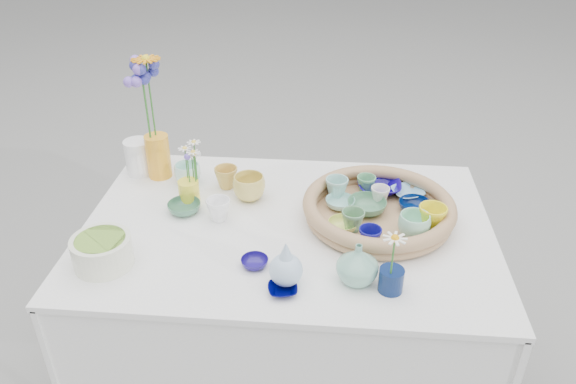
{
  "coord_description": "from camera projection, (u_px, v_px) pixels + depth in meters",
  "views": [
    {
      "loc": [
        0.13,
        -1.44,
        1.75
      ],
      "look_at": [
        0.0,
        0.02,
        0.87
      ],
      "focal_mm": 35.0,
      "sensor_mm": 36.0,
      "label": 1
    }
  ],
  "objects": [
    {
      "name": "wicker_tray",
      "position": [
        378.0,
        209.0,
        1.74
      ],
      "size": [
        0.47,
        0.47,
        0.08
      ],
      "primitive_type": null,
      "color": "#A3774F",
      "rests_on": "display_table"
    },
    {
      "name": "tray_ceramic_0",
      "position": [
        379.0,
        186.0,
        1.87
      ],
      "size": [
        0.16,
        0.16,
        0.04
      ],
      "primitive_type": "imported",
      "rotation": [
        0.0,
        0.0,
        0.08
      ],
      "color": "#0E0370",
      "rests_on": "wicker_tray"
    },
    {
      "name": "tray_ceramic_1",
      "position": [
        415.0,
        206.0,
        1.77
      ],
      "size": [
        0.12,
        0.12,
        0.03
      ],
      "primitive_type": "imported",
      "rotation": [
        0.0,
        0.0,
        0.23
      ],
      "color": "#031649",
      "rests_on": "wicker_tray"
    },
    {
      "name": "tray_ceramic_2",
      "position": [
        432.0,
        218.0,
        1.67
      ],
      "size": [
        0.1,
        0.1,
        0.08
      ],
      "primitive_type": "imported",
      "rotation": [
        0.0,
        0.0,
        -0.19
      ],
      "color": "yellow",
      "rests_on": "wicker_tray"
    },
    {
      "name": "tray_ceramic_3",
      "position": [
        367.0,
        206.0,
        1.76
      ],
      "size": [
        0.15,
        0.15,
        0.04
      ],
      "primitive_type": "imported",
      "rotation": [
        0.0,
        0.0,
        0.23
      ],
      "color": "#4D815E",
      "rests_on": "wicker_tray"
    },
    {
      "name": "tray_ceramic_4",
      "position": [
        353.0,
        221.0,
        1.67
      ],
      "size": [
        0.08,
        0.08,
        0.07
      ],
      "primitive_type": "imported",
      "rotation": [
        0.0,
        0.0,
        0.15
      ],
      "color": "#5A8E63",
      "rests_on": "wicker_tray"
    },
    {
      "name": "tray_ceramic_5",
      "position": [
        340.0,
        203.0,
        1.79
      ],
      "size": [
        0.12,
        0.12,
        0.03
      ],
      "primitive_type": "imported",
      "rotation": [
        0.0,
        0.0,
        0.39
      ],
      "color": "#96D2CB",
      "rests_on": "wicker_tray"
    },
    {
      "name": "tray_ceramic_6",
      "position": [
        337.0,
        188.0,
        1.83
      ],
      "size": [
        0.1,
        0.1,
        0.07
      ],
      "primitive_type": "imported",
      "rotation": [
        0.0,
        0.0,
        0.38
      ],
      "color": "#92C8BE",
      "rests_on": "wicker_tray"
    },
    {
      "name": "tray_ceramic_7",
      "position": [
        380.0,
        195.0,
        1.8
      ],
      "size": [
        0.08,
        0.08,
        0.06
      ],
      "primitive_type": "imported",
      "rotation": [
        0.0,
        0.0,
        0.3
      ],
      "color": "white",
      "rests_on": "wicker_tray"
    },
    {
      "name": "tray_ceramic_8",
      "position": [
        408.0,
        193.0,
        1.84
      ],
      "size": [
        0.13,
        0.13,
        0.02
      ],
      "primitive_type": "imported",
      "rotation": [
        0.0,
        0.0,
        0.43
      ],
      "color": "#89C8E5",
      "rests_on": "wicker_tray"
    },
    {
      "name": "tray_ceramic_9",
      "position": [
        370.0,
        238.0,
        1.6
      ],
      "size": [
        0.08,
        0.08,
        0.06
      ],
      "primitive_type": "imported",
      "rotation": [
        0.0,
        0.0,
        -0.29
      ],
      "color": "navy",
      "rests_on": "wicker_tray"
    },
    {
      "name": "tray_ceramic_10",
      "position": [
        343.0,
        225.0,
        1.68
      ],
      "size": [
        0.11,
        0.11,
        0.03
      ],
      "primitive_type": "imported",
      "rotation": [
        0.0,
        0.0,
        -0.24
      ],
      "color": "#E8EC68",
      "rests_on": "wicker_tray"
    },
    {
      "name": "tray_ceramic_11",
      "position": [
        414.0,
        226.0,
        1.64
      ],
      "size": [
        0.13,
        0.13,
        0.07
      ],
      "primitive_type": "imported",
      "rotation": [
        0.0,
        0.0,
        0.42
      ],
      "color": "#99E1C1",
      "rests_on": "wicker_tray"
    },
    {
      "name": "tray_ceramic_12",
      "position": [
        366.0,
        184.0,
        1.86
      ],
      "size": [
        0.08,
        0.08,
        0.06
      ],
      "primitive_type": "imported",
      "rotation": [
        0.0,
        0.0,
        -0.42
      ],
      "color": "#5DA670",
      "rests_on": "wicker_tray"
    },
    {
      "name": "loose_ceramic_0",
      "position": [
        226.0,
        178.0,
        1.92
      ],
      "size": [
        0.1,
        0.1,
        0.07
      ],
      "primitive_type": "imported",
      "rotation": [
        0.0,
        0.0,
        -0.39
      ],
      "color": "gold",
      "rests_on": "display_table"
    },
    {
      "name": "loose_ceramic_1",
      "position": [
        249.0,
        188.0,
        1.85
      ],
      "size": [
        0.13,
        0.13,
        0.08
      ],
      "primitive_type": "imported",
      "rotation": [
        0.0,
        0.0,
        -0.25
      ],
      "color": "#D7BF57",
      "rests_on": "display_table"
    },
    {
      "name": "loose_ceramic_2",
      "position": [
        184.0,
        208.0,
        1.79
      ],
      "size": [
        0.14,
        0.14,
        0.03
      ],
      "primitive_type": "imported",
      "rotation": [
        0.0,
        0.0,
        0.35
      ],
      "color": "#3D7154",
      "rests_on": "display_table"
    },
    {
      "name": "loose_ceramic_3",
      "position": [
        219.0,
        210.0,
        1.75
      ],
      "size": [
        0.09,
        0.09,
        0.07
      ],
      "primitive_type": "imported",
      "rotation": [
        0.0,
        0.0,
        0.21
      ],
      "color": "white",
      "rests_on": "display_table"
    },
    {
      "name": "loose_ceramic_4",
      "position": [
        255.0,
        262.0,
        1.56
      ],
      "size": [
        0.1,
        0.1,
        0.02
      ],
      "primitive_type": "imported",
      "rotation": [
        0.0,
        0.0,
        -0.42
      ],
      "color": "navy",
      "rests_on": "display_table"
    },
    {
      "name": "loose_ceramic_5",
      "position": [
        188.0,
        174.0,
        1.95
      ],
      "size": [
        0.1,
        0.1,
        0.07
      ],
      "primitive_type": "imported",
      "rotation": [
        0.0,
        0.0,
        0.1
      ],
      "color": "#BAEEDF",
      "rests_on": "display_table"
    },
    {
      "name": "loose_ceramic_6",
      "position": [
        283.0,
        290.0,
        1.46
      ],
      "size": [
        0.09,
        0.09,
        0.02
      ],
      "primitive_type": "imported",
      "rotation": [
        0.0,
        0.0,
        0.2
      ],
      "color": "#020343",
      "rests_on": "display_table"
    },
    {
      "name": "fluted_bowl",
      "position": [
        102.0,
        251.0,
        1.55
      ],
      "size": [
        0.21,
        0.21,
        0.09
      ],
      "primitive_type": null,
      "rotation": [
        0.0,
        0.0,
        0.33
      ],
      "color": "silver",
      "rests_on": "display_table"
    },
    {
      "name": "bud_vase_paleblue",
      "position": [
        286.0,
        263.0,
        1.47
      ],
      "size": [
        0.11,
        0.11,
        0.14
      ],
      "primitive_type": null,
      "rotation": [
        0.0,
        0.0,
        -0.26
      ],
      "color": "#AAC7E3",
      "rests_on": "display_table"
    },
    {
      "name": "bud_vase_seafoam",
      "position": [
        358.0,
        264.0,
        1.48
      ],
      "size": [
        0.14,
        0.14,
        0.12
      ],
      "primitive_type": "imported",
      "rotation": [
        0.0,
        0.0,
        -0.23
      ],
      "color": "#76B39C",
      "rests_on": "display_table"
    },
    {
      "name": "bud_vase_cobalt",
      "position": [
        391.0,
        280.0,
        1.46
      ],
      "size": [
        0.07,
        0.07,
        0.07
      ],
      "primitive_type": "cylinder",
      "rotation": [
        0.0,
        0.0,
        -0.02
      ],
      "color": "#0B1C49",
      "rests_on": "display_table"
    },
    {
      "name": "single_daisy",
      "position": [
        393.0,
        256.0,
        1.41
      ],
      "size": [
        0.08,
        0.08,
        0.13
      ],
      "primitive_type": null,
      "rotation": [
        0.0,
        0.0,
        -0.18
      ],
      "color": "white",
      "rests_on": "bud_vase_cobalt"
    },
    {
      "name": "tall_vase_yellow",
      "position": [
        158.0,
        156.0,
        1.97
      ],
      "size": [
        0.09,
        0.09,
        0.16
      ],
      "primitive_type": "cylinder",
      "rotation": [
        0.0,
        0.0,
        -0.12
      ],
      "color": "#FFA926",
      "rests_on": "display_table"
    },
    {
      "name": "gerbera",
      "position": [
        151.0,
        98.0,
        1.87
      ],
      "size": [
        0.12,
        0.12,
        0.29
      ],
      "primitive_type": null,
      "rotation": [
        0.0,
        0.0,
        -0.12
      ],
      "color": "orange",
      "rests_on": "tall_vase_yellow"
    },
    {
      "name": "hydrangea",
      "position": [
        146.0,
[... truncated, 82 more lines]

